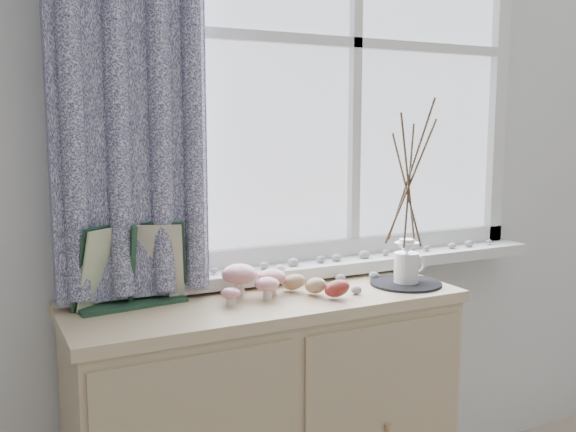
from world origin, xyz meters
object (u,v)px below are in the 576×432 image
Objects in this scene: botanical_book at (133,266)px; sideboard at (267,429)px; toadstool_cluster at (252,279)px; twig_pitcher at (409,178)px.

sideboard is at bearing -14.79° from botanical_book.
toadstool_cluster is 0.60m from twig_pitcher.
botanical_book reaches higher than sideboard.
sideboard is at bearing -18.58° from toadstool_cluster.
twig_pitcher reaches higher than sideboard.
botanical_book is 0.89m from twig_pitcher.
twig_pitcher is (0.47, -0.07, 0.77)m from sideboard.
twig_pitcher is at bearing -7.98° from sideboard.
twig_pitcher reaches higher than botanical_book.
toadstool_cluster is (-0.04, 0.01, 0.48)m from sideboard.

